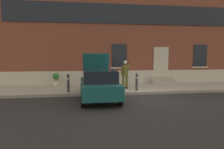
{
  "coord_description": "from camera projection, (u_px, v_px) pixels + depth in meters",
  "views": [
    {
      "loc": [
        -3.0,
        -9.82,
        2.19
      ],
      "look_at": [
        -1.39,
        1.6,
        1.1
      ],
      "focal_mm": 31.8,
      "sensor_mm": 36.0,
      "label": 1
    }
  ],
  "objects": [
    {
      "name": "ground_plane",
      "position": [
        143.0,
        98.0,
        10.3
      ],
      "size": [
        80.0,
        80.0,
        0.0
      ],
      "primitive_type": "plane",
      "color": "#232326"
    },
    {
      "name": "sidewalk",
      "position": [
        130.0,
        88.0,
        13.06
      ],
      "size": [
        24.0,
        3.6,
        0.15
      ],
      "primitive_type": "cube",
      "color": "#99968E",
      "rests_on": "ground"
    },
    {
      "name": "curb_edge",
      "position": [
        138.0,
        93.0,
        11.22
      ],
      "size": [
        24.0,
        0.12,
        0.15
      ],
      "primitive_type": "cube",
      "color": "gray",
      "rests_on": "ground"
    },
    {
      "name": "building_facade",
      "position": [
        123.0,
        36.0,
        15.17
      ],
      "size": [
        24.0,
        1.52,
        7.5
      ],
      "color": "brown",
      "rests_on": "ground"
    },
    {
      "name": "entrance_stoop",
      "position": [
        162.0,
        81.0,
        14.82
      ],
      "size": [
        1.81,
        0.96,
        0.48
      ],
      "color": "#9E998E",
      "rests_on": "sidewalk"
    },
    {
      "name": "hatchback_car_teal",
      "position": [
        99.0,
        84.0,
        9.91
      ],
      "size": [
        1.88,
        4.11,
        2.34
      ],
      "color": "#165156",
      "rests_on": "ground"
    },
    {
      "name": "bollard_near_person",
      "position": [
        137.0,
        81.0,
        11.57
      ],
      "size": [
        0.15,
        0.15,
        1.04
      ],
      "color": "#333338",
      "rests_on": "sidewalk"
    },
    {
      "name": "bollard_far_left",
      "position": [
        68.0,
        82.0,
        11.02
      ],
      "size": [
        0.15,
        0.15,
        1.04
      ],
      "color": "#333338",
      "rests_on": "sidewalk"
    },
    {
      "name": "person_on_phone",
      "position": [
        125.0,
        73.0,
        12.23
      ],
      "size": [
        0.51,
        0.48,
        1.75
      ],
      "rotation": [
        0.0,
        0.0,
        -0.16
      ],
      "color": "#514C1E",
      "rests_on": "sidewalk"
    },
    {
      "name": "planter_cream",
      "position": [
        56.0,
        79.0,
        13.54
      ],
      "size": [
        0.44,
        0.44,
        0.86
      ],
      "color": "beige",
      "rests_on": "sidewalk"
    },
    {
      "name": "planter_olive",
      "position": [
        89.0,
        78.0,
        14.05
      ],
      "size": [
        0.44,
        0.44,
        0.86
      ],
      "color": "#606B38",
      "rests_on": "sidewalk"
    }
  ]
}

